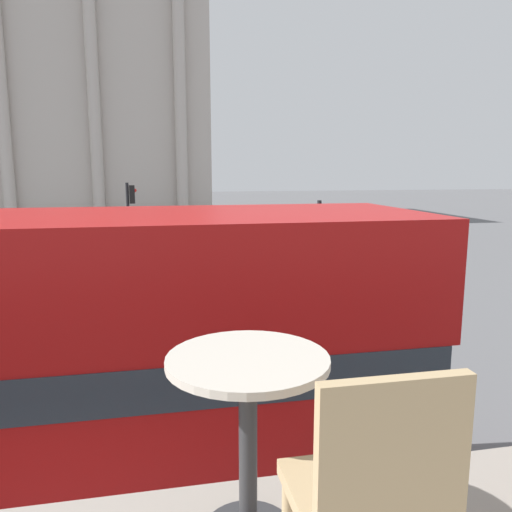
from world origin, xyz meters
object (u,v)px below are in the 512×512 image
(plaza_building_left, at_px, (66,95))
(traffic_light_mid, at_px, (130,219))
(traffic_light_near, at_px, (321,245))
(pedestrian_grey, at_px, (135,250))
(car_white, at_px, (224,237))
(pedestrian_black, at_px, (136,220))
(cafe_dining_table, at_px, (248,406))
(car_black, at_px, (243,243))
(cafe_chair_0, at_px, (371,497))

(plaza_building_left, xyz_separation_m, traffic_light_mid, (6.42, -28.08, -8.32))
(traffic_light_near, height_order, pedestrian_grey, traffic_light_near)
(car_white, xyz_separation_m, pedestrian_black, (-5.13, 7.75, 0.29))
(pedestrian_black, bearing_deg, pedestrian_grey, 129.06)
(cafe_dining_table, bearing_deg, traffic_light_near, 69.80)
(car_black, relative_size, pedestrian_black, 2.45)
(plaza_building_left, bearing_deg, traffic_light_mid, -77.13)
(cafe_dining_table, xyz_separation_m, plaza_building_left, (-7.68, 46.29, 7.29))
(traffic_light_mid, relative_size, pedestrian_black, 2.33)
(cafe_dining_table, height_order, cafe_chair_0, cafe_chair_0)
(traffic_light_near, bearing_deg, plaza_building_left, 108.89)
(cafe_dining_table, distance_m, pedestrian_grey, 20.98)
(car_white, bearing_deg, traffic_light_mid, 74.50)
(cafe_dining_table, bearing_deg, pedestrian_black, 92.76)
(cafe_chair_0, distance_m, pedestrian_grey, 21.54)
(cafe_dining_table, distance_m, car_white, 26.50)
(plaza_building_left, xyz_separation_m, pedestrian_black, (6.04, -12.44, -9.94))
(pedestrian_grey, bearing_deg, traffic_light_near, 110.27)
(traffic_light_mid, height_order, pedestrian_grey, traffic_light_mid)
(car_black, bearing_deg, pedestrian_grey, 111.68)
(traffic_light_near, bearing_deg, pedestrian_black, 104.70)
(cafe_chair_0, distance_m, plaza_building_left, 48.07)
(traffic_light_near, distance_m, pedestrian_black, 23.16)
(cafe_dining_table, xyz_separation_m, pedestrian_grey, (-1.24, 20.78, -2.65))
(plaza_building_left, relative_size, car_black, 5.83)
(car_white, xyz_separation_m, car_black, (0.66, -2.41, 0.00))
(plaza_building_left, xyz_separation_m, car_white, (11.18, -20.19, -10.22))
(cafe_dining_table, relative_size, plaza_building_left, 0.03)
(cafe_chair_0, bearing_deg, traffic_light_near, 70.44)
(cafe_dining_table, height_order, pedestrian_grey, cafe_dining_table)
(cafe_chair_0, distance_m, car_black, 24.73)
(plaza_building_left, distance_m, car_white, 25.24)
(traffic_light_mid, bearing_deg, cafe_chair_0, -85.42)
(traffic_light_mid, distance_m, pedestrian_grey, 3.04)
(traffic_light_mid, distance_m, car_black, 7.94)
(cafe_chair_0, bearing_deg, pedestrian_grey, 92.73)
(traffic_light_near, height_order, traffic_light_mid, traffic_light_mid)
(traffic_light_mid, relative_size, car_white, 0.95)
(car_white, bearing_deg, cafe_dining_table, 97.95)
(cafe_chair_0, height_order, plaza_building_left, plaza_building_left)
(cafe_chair_0, distance_m, pedestrian_black, 34.56)
(traffic_light_mid, bearing_deg, plaza_building_left, 102.87)
(car_white, relative_size, car_black, 1.00)
(cafe_dining_table, distance_m, traffic_light_near, 12.31)
(traffic_light_near, relative_size, pedestrian_black, 2.13)
(traffic_light_mid, height_order, pedestrian_black, traffic_light_mid)
(plaza_building_left, bearing_deg, car_white, -61.03)
(traffic_light_mid, distance_m, pedestrian_black, 15.73)
(traffic_light_mid, bearing_deg, pedestrian_grey, 89.53)
(pedestrian_grey, bearing_deg, traffic_light_mid, 79.28)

